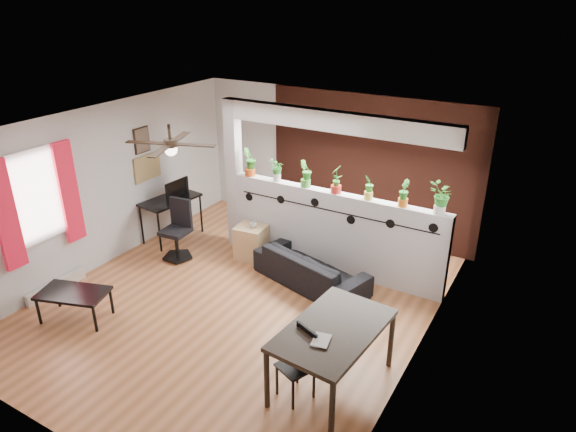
% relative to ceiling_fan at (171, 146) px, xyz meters
% --- Properties ---
extents(room_shell, '(6.30, 7.10, 2.90)m').
position_rel_ceiling_fan_xyz_m(room_shell, '(0.80, 0.30, -1.01)').
color(room_shell, '#985931').
rests_on(room_shell, ground).
extents(partition_wall, '(3.60, 0.18, 1.35)m').
position_rel_ceiling_fan_xyz_m(partition_wall, '(1.60, 1.80, -1.64)').
color(partition_wall, '#BCBCC1').
rests_on(partition_wall, ground).
extents(ceiling_header, '(3.60, 0.18, 0.30)m').
position_rel_ceiling_fan_xyz_m(ceiling_header, '(1.60, 1.80, 0.14)').
color(ceiling_header, silver).
rests_on(ceiling_header, room_shell).
extents(pier_column, '(0.22, 0.20, 2.60)m').
position_rel_ceiling_fan_xyz_m(pier_column, '(-0.31, 1.80, -1.01)').
color(pier_column, '#BCBCC1').
rests_on(pier_column, ground).
extents(brick_panel, '(3.90, 0.05, 2.60)m').
position_rel_ceiling_fan_xyz_m(brick_panel, '(1.60, 3.27, -1.01)').
color(brick_panel, '#A4442F').
rests_on(brick_panel, ground).
extents(vine_decal, '(3.31, 0.01, 0.30)m').
position_rel_ceiling_fan_xyz_m(vine_decal, '(1.60, 1.70, -1.23)').
color(vine_decal, black).
rests_on(vine_decal, partition_wall).
extents(window_assembly, '(0.09, 1.30, 1.55)m').
position_rel_ceiling_fan_xyz_m(window_assembly, '(-1.76, -0.90, -0.81)').
color(window_assembly, white).
rests_on(window_assembly, room_shell).
extents(baseboard_heater, '(0.08, 1.00, 0.18)m').
position_rel_ceiling_fan_xyz_m(baseboard_heater, '(-1.74, -0.90, -2.22)').
color(baseboard_heater, silver).
rests_on(baseboard_heater, ground).
extents(corkboard, '(0.03, 0.60, 0.45)m').
position_rel_ceiling_fan_xyz_m(corkboard, '(-1.78, 1.25, -0.96)').
color(corkboard, olive).
rests_on(corkboard, room_shell).
extents(framed_art, '(0.03, 0.34, 0.44)m').
position_rel_ceiling_fan_xyz_m(framed_art, '(-1.78, 1.20, -0.46)').
color(framed_art, '#8C7259').
rests_on(framed_art, room_shell).
extents(ceiling_fan, '(1.19, 1.19, 0.43)m').
position_rel_ceiling_fan_xyz_m(ceiling_fan, '(0.00, 0.00, 0.00)').
color(ceiling_fan, black).
rests_on(ceiling_fan, room_shell).
extents(potted_plant_0, '(0.28, 0.31, 0.48)m').
position_rel_ceiling_fan_xyz_m(potted_plant_0, '(0.02, 1.80, -0.71)').
color(potted_plant_0, '#CB4D17').
rests_on(potted_plant_0, partition_wall).
extents(potted_plant_1, '(0.17, 0.20, 0.36)m').
position_rel_ceiling_fan_xyz_m(potted_plant_1, '(0.55, 1.80, -0.77)').
color(potted_plant_1, white).
rests_on(potted_plant_1, partition_wall).
extents(potted_plant_2, '(0.27, 0.28, 0.43)m').
position_rel_ceiling_fan_xyz_m(potted_plant_2, '(1.07, 1.80, -0.73)').
color(potted_plant_2, '#459536').
rests_on(potted_plant_2, partition_wall).
extents(potted_plant_3, '(0.20, 0.24, 0.45)m').
position_rel_ceiling_fan_xyz_m(potted_plant_3, '(1.60, 1.80, -0.73)').
color(potted_plant_3, red).
rests_on(potted_plant_3, partition_wall).
extents(potted_plant_4, '(0.16, 0.20, 0.38)m').
position_rel_ceiling_fan_xyz_m(potted_plant_4, '(2.13, 1.80, -0.76)').
color(potted_plant_4, '#DBC74D').
rests_on(potted_plant_4, partition_wall).
extents(potted_plant_5, '(0.21, 0.24, 0.40)m').
position_rel_ceiling_fan_xyz_m(potted_plant_5, '(2.65, 1.80, -0.75)').
color(potted_plant_5, orange).
rests_on(potted_plant_5, partition_wall).
extents(potted_plant_6, '(0.30, 0.30, 0.45)m').
position_rel_ceiling_fan_xyz_m(potted_plant_6, '(3.18, 1.80, -0.73)').
color(potted_plant_6, silver).
rests_on(potted_plant_6, partition_wall).
extents(sofa, '(1.90, 1.14, 0.52)m').
position_rel_ceiling_fan_xyz_m(sofa, '(1.49, 1.23, -2.05)').
color(sofa, black).
rests_on(sofa, ground).
extents(cube_shelf, '(0.52, 0.47, 0.59)m').
position_rel_ceiling_fan_xyz_m(cube_shelf, '(0.23, 1.46, -2.02)').
color(cube_shelf, tan).
rests_on(cube_shelf, ground).
extents(cup, '(0.15, 0.15, 0.09)m').
position_rel_ceiling_fan_xyz_m(cup, '(0.28, 1.46, -1.68)').
color(cup, gray).
rests_on(cup, cube_shelf).
extents(computer_desk, '(0.69, 1.13, 0.77)m').
position_rel_ceiling_fan_xyz_m(computer_desk, '(-1.45, 1.39, -1.62)').
color(computer_desk, black).
rests_on(computer_desk, ground).
extents(monitor, '(0.31, 0.07, 0.17)m').
position_rel_ceiling_fan_xyz_m(monitor, '(-1.45, 1.54, -1.45)').
color(monitor, black).
rests_on(monitor, computer_desk).
extents(office_chair, '(0.53, 0.53, 1.02)m').
position_rel_ceiling_fan_xyz_m(office_chair, '(-0.85, 0.88, -1.87)').
color(office_chair, black).
rests_on(office_chair, ground).
extents(dining_table, '(1.01, 1.54, 0.80)m').
position_rel_ceiling_fan_xyz_m(dining_table, '(2.74, -0.63, -1.60)').
color(dining_table, black).
rests_on(dining_table, ground).
extents(book, '(0.23, 0.28, 0.02)m').
position_rel_ceiling_fan_xyz_m(book, '(2.64, -0.93, -1.50)').
color(book, gray).
rests_on(book, dining_table).
extents(folding_chair, '(0.46, 0.46, 0.86)m').
position_rel_ceiling_fan_xyz_m(folding_chair, '(2.49, -0.92, -1.80)').
color(folding_chair, black).
rests_on(folding_chair, ground).
extents(coffee_table, '(1.04, 0.78, 0.43)m').
position_rel_ceiling_fan_xyz_m(coffee_table, '(-0.90, -1.21, -1.93)').
color(coffee_table, black).
rests_on(coffee_table, ground).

